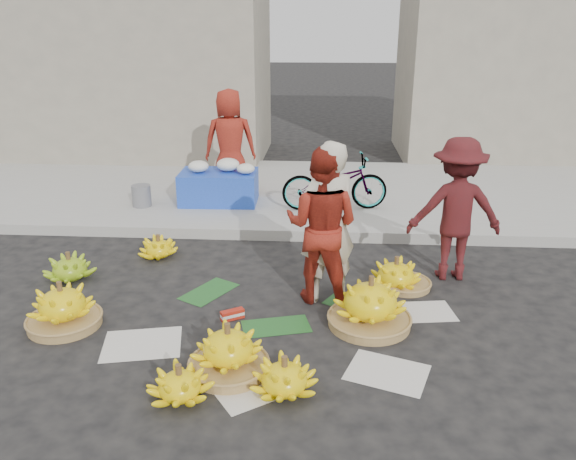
# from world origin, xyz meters

# --- Properties ---
(ground) EXTENTS (80.00, 80.00, 0.00)m
(ground) POSITION_xyz_m (0.00, 0.00, 0.00)
(ground) COLOR black
(ground) RESTS_ON ground
(curb) EXTENTS (40.00, 0.25, 0.15)m
(curb) POSITION_xyz_m (0.00, 2.20, 0.07)
(curb) COLOR #999690
(curb) RESTS_ON ground
(sidewalk) EXTENTS (40.00, 4.00, 0.12)m
(sidewalk) POSITION_xyz_m (0.00, 4.30, 0.06)
(sidewalk) COLOR #999690
(sidewalk) RESTS_ON ground
(building_left) EXTENTS (6.00, 3.00, 4.00)m
(building_left) POSITION_xyz_m (-4.00, 7.20, 2.00)
(building_left) COLOR gray
(building_left) RESTS_ON sidewalk
(building_right) EXTENTS (5.00, 3.00, 5.00)m
(building_right) POSITION_xyz_m (4.50, 7.70, 2.50)
(building_right) COLOR gray
(building_right) RESTS_ON sidewalk
(newspaper_scatter) EXTENTS (3.20, 1.80, 0.00)m
(newspaper_scatter) POSITION_xyz_m (0.00, -0.80, 0.00)
(newspaper_scatter) COLOR silver
(newspaper_scatter) RESTS_ON ground
(banana_leaves) EXTENTS (2.00, 1.00, 0.00)m
(banana_leaves) POSITION_xyz_m (-0.10, 0.20, 0.00)
(banana_leaves) COLOR #1A4F1E
(banana_leaves) RESTS_ON ground
(banana_bunch_0) EXTENTS (0.74, 0.74, 0.47)m
(banana_bunch_0) POSITION_xyz_m (-2.15, -0.32, 0.20)
(banana_bunch_0) COLOR olive
(banana_bunch_0) RESTS_ON ground
(banana_bunch_1) EXTENTS (0.52, 0.52, 0.30)m
(banana_bunch_1) POSITION_xyz_m (-0.75, -1.35, 0.13)
(banana_bunch_1) COLOR yellow
(banana_bunch_1) RESTS_ON ground
(banana_bunch_2) EXTENTS (0.67, 0.67, 0.46)m
(banana_bunch_2) POSITION_xyz_m (-0.43, -0.97, 0.20)
(banana_bunch_2) COLOR olive
(banana_bunch_2) RESTS_ON ground
(banana_bunch_3) EXTENTS (0.52, 0.52, 0.33)m
(banana_bunch_3) POSITION_xyz_m (0.06, -1.22, 0.14)
(banana_bunch_3) COLOR yellow
(banana_bunch_3) RESTS_ON ground
(banana_bunch_4) EXTENTS (0.82, 0.82, 0.53)m
(banana_bunch_4) POSITION_xyz_m (0.80, -0.11, 0.23)
(banana_bunch_4) COLOR olive
(banana_bunch_4) RESTS_ON ground
(banana_bunch_5) EXTENTS (0.68, 0.68, 0.36)m
(banana_bunch_5) POSITION_xyz_m (1.15, 0.79, 0.16)
(banana_bunch_5) COLOR yellow
(banana_bunch_5) RESTS_ON ground
(banana_bunch_6) EXTENTS (0.61, 0.61, 0.34)m
(banana_bunch_6) POSITION_xyz_m (-2.55, 0.72, 0.15)
(banana_bunch_6) COLOR #6FA217
(banana_bunch_6) RESTS_ON ground
(banana_bunch_7) EXTENTS (0.58, 0.58, 0.30)m
(banana_bunch_7) POSITION_xyz_m (-1.72, 1.44, 0.12)
(banana_bunch_7) COLOR yellow
(banana_bunch_7) RESTS_ON ground
(basket_spare) EXTENTS (0.67, 0.67, 0.06)m
(basket_spare) POSITION_xyz_m (1.26, 0.77, 0.03)
(basket_spare) COLOR olive
(basket_spare) RESTS_ON ground
(incense_stack) EXTENTS (0.24, 0.19, 0.10)m
(incense_stack) POSITION_xyz_m (-0.55, -0.09, 0.05)
(incense_stack) COLOR #AE2012
(incense_stack) RESTS_ON ground
(vendor_cream) EXTENTS (0.73, 0.63, 1.70)m
(vendor_cream) POSITION_xyz_m (0.38, 0.45, 0.85)
(vendor_cream) COLOR beige
(vendor_cream) RESTS_ON ground
(vendor_red) EXTENTS (0.95, 0.83, 1.64)m
(vendor_red) POSITION_xyz_m (0.32, 0.43, 0.82)
(vendor_red) COLOR #9D2818
(vendor_red) RESTS_ON ground
(man_striped) EXTENTS (1.07, 0.63, 1.63)m
(man_striped) POSITION_xyz_m (1.81, 1.10, 0.81)
(man_striped) COLOR maroon
(man_striped) RESTS_ON ground
(flower_table) EXTENTS (1.20, 0.77, 0.69)m
(flower_table) POSITION_xyz_m (-1.30, 3.40, 0.40)
(flower_table) COLOR #1C40BB
(flower_table) RESTS_ON sidewalk
(grey_bucket) EXTENTS (0.29, 0.29, 0.33)m
(grey_bucket) POSITION_xyz_m (-2.46, 3.13, 0.28)
(grey_bucket) COLOR slate
(grey_bucket) RESTS_ON sidewalk
(flower_vendor) EXTENTS (0.90, 0.66, 1.70)m
(flower_vendor) POSITION_xyz_m (-1.20, 3.94, 0.97)
(flower_vendor) COLOR #9D2818
(flower_vendor) RESTS_ON sidewalk
(bicycle) EXTENTS (0.76, 1.64, 0.83)m
(bicycle) POSITION_xyz_m (0.49, 3.17, 0.54)
(bicycle) COLOR gray
(bicycle) RESTS_ON sidewalk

